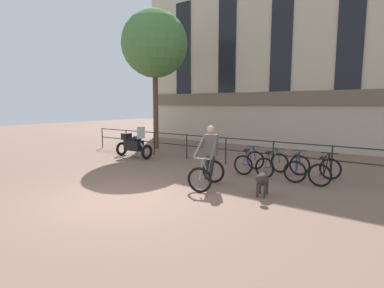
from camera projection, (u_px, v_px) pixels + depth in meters
The scene contains 11 objects.
ground_plane at pixel (119, 198), 7.34m from camera, with size 60.00×60.00×0.00m, color #7A5B4C.
canal_railing at pixel (226, 146), 11.40m from camera, with size 15.05×0.05×1.05m.
building_facade at pixel (283, 49), 15.44m from camera, with size 18.00×0.72×10.30m.
cyclist_with_bike at pixel (209, 159), 8.34m from camera, with size 0.93×1.30×1.70m.
dog at pixel (262, 180), 7.45m from camera, with size 0.37×0.90×0.62m.
parked_motorcycle at pixel (134, 145), 12.94m from camera, with size 1.69×0.65×1.35m.
parked_bicycle_near_lamp at pixel (250, 162), 10.15m from camera, with size 0.71×1.14×0.86m.
parked_bicycle_mid_left at pixel (272, 164), 9.68m from camera, with size 0.76×1.16×0.86m.
parked_bicycle_mid_right at pixel (297, 168), 9.21m from camera, with size 0.84×1.20×0.86m.
parked_bicycle_far_end at pixel (325, 171), 8.74m from camera, with size 0.72×1.14×0.86m.
tree_canalside_left at pixel (155, 44), 14.94m from camera, with size 3.32×3.32×6.95m.
Camera 1 is at (5.65, -4.66, 2.29)m, focal length 28.00 mm.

